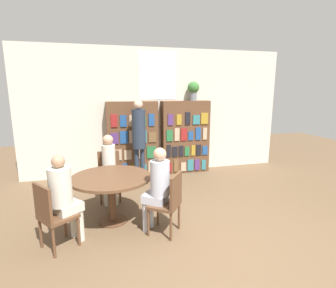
{
  "coord_description": "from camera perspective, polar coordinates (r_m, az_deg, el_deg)",
  "views": [
    {
      "loc": [
        -1.37,
        -2.52,
        2.02
      ],
      "look_at": [
        -0.18,
        2.04,
        1.05
      ],
      "focal_mm": 28.0,
      "sensor_mm": 36.0,
      "label": 1
    }
  ],
  "objects": [
    {
      "name": "seated_reader_right",
      "position": [
        3.74,
        -2.34,
        -8.81
      ],
      "size": [
        0.42,
        0.41,
        1.25
      ],
      "rotation": [
        0.0,
        0.0,
        0.94
      ],
      "color": "#B2B7C6",
      "rests_on": "ground_plane"
    },
    {
      "name": "seated_reader_back",
      "position": [
        3.7,
        -21.73,
        -10.03
      ],
      "size": [
        0.43,
        0.42,
        1.23
      ],
      "rotation": [
        0.0,
        0.0,
        -0.94
      ],
      "color": "beige",
      "rests_on": "ground_plane"
    },
    {
      "name": "flower_vase",
      "position": [
        6.46,
        5.56,
        11.79
      ],
      "size": [
        0.28,
        0.28,
        0.46
      ],
      "color": "slate",
      "rests_on": "bookshelf_right"
    },
    {
      "name": "chair_far_side",
      "position": [
        3.76,
        0.24,
        -12.22
      ],
      "size": [
        0.56,
        0.56,
        0.9
      ],
      "rotation": [
        0.0,
        0.0,
        0.94
      ],
      "color": "brown",
      "rests_on": "ground_plane"
    },
    {
      "name": "librarian_standing",
      "position": [
        5.7,
        -6.36,
        2.38
      ],
      "size": [
        0.29,
        0.56,
        1.82
      ],
      "color": "#232D3D",
      "rests_on": "ground_plane"
    },
    {
      "name": "ground_plane",
      "position": [
        3.51,
        12.37,
        -23.84
      ],
      "size": [
        16.0,
        16.0,
        0.0
      ],
      "primitive_type": "plane",
      "color": "brown"
    },
    {
      "name": "bookshelf_right",
      "position": [
        6.5,
        3.75,
        1.51
      ],
      "size": [
        1.18,
        0.34,
        1.77
      ],
      "color": "brown",
      "rests_on": "ground_plane"
    },
    {
      "name": "bookshelf_left",
      "position": [
        6.22,
        -7.68,
        0.97
      ],
      "size": [
        1.18,
        0.34,
        1.77
      ],
      "color": "brown",
      "rests_on": "ground_plane"
    },
    {
      "name": "seated_reader_left",
      "position": [
        4.82,
        -12.69,
        -4.54
      ],
      "size": [
        0.24,
        0.36,
        1.25
      ],
      "rotation": [
        0.0,
        0.0,
        -3.14
      ],
      "color": "beige",
      "rests_on": "ground_plane"
    },
    {
      "name": "chair_near_camera",
      "position": [
        3.71,
        -23.93,
        -13.62
      ],
      "size": [
        0.56,
        0.56,
        0.9
      ],
      "rotation": [
        0.0,
        0.0,
        -0.94
      ],
      "color": "brown",
      "rests_on": "ground_plane"
    },
    {
      "name": "wall_back",
      "position": [
        6.43,
        -2.26,
        7.04
      ],
      "size": [
        6.4,
        0.07,
        3.0
      ],
      "color": "beige",
      "rests_on": "ground_plane"
    },
    {
      "name": "chair_left_side",
      "position": [
        5.06,
        -12.67,
        -6.15
      ],
      "size": [
        0.4,
        0.4,
        0.9
      ],
      "rotation": [
        0.0,
        0.0,
        -3.14
      ],
      "color": "brown",
      "rests_on": "ground_plane"
    },
    {
      "name": "reading_table",
      "position": [
        4.12,
        -12.23,
        -8.49
      ],
      "size": [
        1.21,
        1.21,
        0.74
      ],
      "color": "brown",
      "rests_on": "ground_plane"
    }
  ]
}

